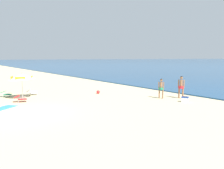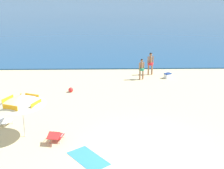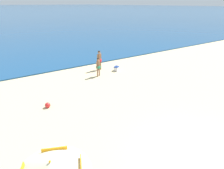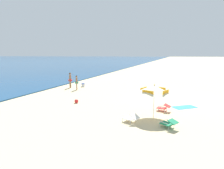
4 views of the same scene
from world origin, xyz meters
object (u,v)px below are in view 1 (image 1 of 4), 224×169
person_standing_near_shore (181,86)px  beach_umbrella_striped_main (22,77)px  cooler_box (185,99)px  beach_ball (98,92)px  person_standing_beside (161,87)px  lounge_chair_under_umbrella (20,98)px  lounge_chair_beside_umbrella (6,94)px  lounge_chair_facing_sea (32,92)px  beach_towel (4,108)px

person_standing_near_shore → beach_umbrella_striped_main: bearing=-124.7°
beach_umbrella_striped_main → person_standing_near_shore: (7.20, 10.39, -0.73)m
cooler_box → beach_ball: size_ratio=1.95×
person_standing_near_shore → beach_ball: (-5.83, -4.18, -0.87)m
person_standing_beside → person_standing_near_shore: bearing=57.4°
person_standing_beside → cooler_box: (2.05, 0.33, -0.71)m
person_standing_near_shore → lounge_chair_under_umbrella: bearing=-117.8°
lounge_chair_under_umbrella → beach_ball: 6.73m
lounge_chair_beside_umbrella → cooler_box: (9.90, 10.34, -0.08)m
lounge_chair_facing_sea → person_standing_near_shore: person_standing_near_shore is taller
cooler_box → beach_towel: size_ratio=0.34×
beach_umbrella_striped_main → lounge_chair_beside_umbrella: beach_umbrella_striped_main is taller
beach_umbrella_striped_main → person_standing_beside: bearing=55.0°
lounge_chair_facing_sea → cooler_box: 12.77m
lounge_chair_facing_sea → beach_ball: 5.79m
lounge_chair_beside_umbrella → lounge_chair_facing_sea: (0.16, 2.07, -0.01)m
lounge_chair_facing_sea → beach_ball: bearing=62.1°
person_standing_near_shore → beach_ball: 7.23m
lounge_chair_beside_umbrella → beach_ball: 7.74m
cooler_box → beach_umbrella_striped_main: bearing=-131.9°
cooler_box → lounge_chair_beside_umbrella: bearing=-133.7°
beach_ball → beach_towel: 8.27m
lounge_chair_under_umbrella → lounge_chair_beside_umbrella: (-2.97, -0.46, 0.00)m
lounge_chair_under_umbrella → person_standing_beside: (4.87, 9.55, 0.64)m
lounge_chair_facing_sea → person_standing_near_shore: 12.65m
beach_ball → beach_towel: bearing=-79.1°
person_standing_beside → cooler_box: person_standing_beside is taller
beach_ball → beach_towel: size_ratio=0.17×
cooler_box → beach_towel: (-5.46, -11.28, -0.20)m
lounge_chair_beside_umbrella → cooler_box: 14.31m
lounge_chair_facing_sea → person_standing_beside: size_ratio=0.65×
lounge_chair_under_umbrella → beach_towel: bearing=-43.6°
lounge_chair_under_umbrella → lounge_chair_beside_umbrella: size_ratio=0.96×
lounge_chair_beside_umbrella → lounge_chair_facing_sea: bearing=85.5°
cooler_box → beach_ball: bearing=-155.8°
lounge_chair_facing_sea → beach_umbrella_striped_main: bearing=-39.1°
person_standing_near_shore → person_standing_beside: 1.61m
lounge_chair_under_umbrella → lounge_chair_facing_sea: lounge_chair_facing_sea is taller
beach_umbrella_striped_main → beach_towel: beach_umbrella_striped_main is taller
cooler_box → lounge_chair_facing_sea: bearing=-139.6°
beach_towel → beach_ball: bearing=100.9°
lounge_chair_under_umbrella → cooler_box: lounge_chair_under_umbrella is taller
cooler_box → beach_towel: cooler_box is taller
person_standing_beside → beach_towel: size_ratio=0.88×
person_standing_near_shore → beach_ball: size_ratio=5.73×
lounge_chair_under_umbrella → beach_towel: lounge_chair_under_umbrella is taller
beach_ball → lounge_chair_under_umbrella: bearing=-89.2°
lounge_chair_facing_sea → person_standing_near_shore: bearing=47.4°
beach_towel → cooler_box: bearing=64.2°
person_standing_near_shore → cooler_box: 1.77m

